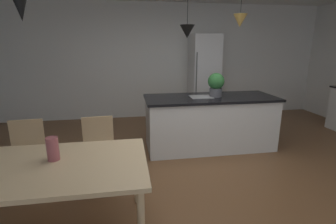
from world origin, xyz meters
name	(u,v)px	position (x,y,z in m)	size (l,w,h in m)	color
ground_plane	(196,180)	(0.00, 0.00, -0.02)	(10.00, 8.40, 0.04)	brown
wall_back_kitchen	(161,62)	(0.00, 3.26, 1.35)	(10.00, 0.12, 2.70)	silver
dining_table	(38,172)	(-1.65, -0.80, 0.67)	(1.87, 1.02, 0.74)	#D1B284
chair_far_right	(99,150)	(-1.24, 0.08, 0.47)	(0.43, 0.43, 0.87)	tan
chair_far_left	(26,155)	(-2.08, 0.08, 0.47)	(0.42, 0.42, 0.87)	tan
kitchen_island	(210,122)	(0.52, 1.04, 0.46)	(2.20, 0.87, 0.91)	silver
refrigerator	(204,77)	(0.97, 2.86, 0.99)	(0.64, 0.67, 1.99)	silver
pendant_over_table	(19,0)	(-1.55, -0.94, 2.03)	(0.17, 0.17, 0.81)	black
pendant_over_island_main	(187,31)	(0.10, 1.04, 1.94)	(0.23, 0.23, 0.86)	black
pendant_over_island_aux	(240,21)	(0.95, 1.04, 2.11)	(0.22, 0.22, 0.69)	black
potted_plant_on_island	(216,84)	(0.60, 1.04, 1.12)	(0.27, 0.27, 0.40)	#4C4C51
vase_on_dining_table	(53,149)	(-1.54, -0.70, 0.84)	(0.10, 0.10, 0.21)	#994C51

